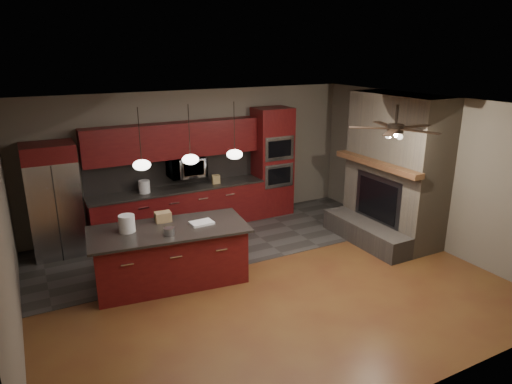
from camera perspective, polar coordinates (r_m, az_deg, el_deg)
ground at (r=7.53m, az=0.89°, el=-10.93°), size 7.00×7.00×0.00m
ceiling at (r=6.67m, az=1.01°, el=10.73°), size 7.00×6.00×0.02m
back_wall at (r=9.62m, az=-7.71°, el=4.21°), size 7.00×0.02×2.80m
right_wall at (r=9.13m, az=20.62°, el=2.51°), size 0.02×6.00×2.80m
left_wall at (r=6.21m, az=-28.82°, el=-5.41°), size 0.02×6.00×2.80m
slate_tile_patch at (r=8.99m, az=-4.65°, el=-6.03°), size 7.00×2.40×0.01m
fireplace_column at (r=9.09m, az=16.74°, el=2.16°), size 1.30×2.10×2.80m
back_cabinetry at (r=9.36m, az=-9.75°, el=0.54°), size 3.59×0.64×2.20m
oven_tower at (r=10.09m, az=2.05°, el=3.77°), size 0.80×0.63×2.38m
microwave at (r=9.32m, az=-8.73°, el=3.11°), size 0.73×0.41×0.50m
refrigerator at (r=8.81m, az=-23.91°, el=-0.97°), size 0.87×0.75×2.04m
kitchen_island at (r=7.41m, az=-10.65°, el=-7.74°), size 2.55×1.39×0.92m
white_bucket at (r=7.20m, az=-15.84°, el=-3.81°), size 0.31×0.31×0.26m
paint_can at (r=6.97m, az=-10.82°, el=-4.84°), size 0.19×0.19×0.11m
paint_tray at (r=7.32m, az=-6.82°, el=-3.84°), size 0.37×0.27×0.04m
cardboard_box at (r=7.50m, az=-11.55°, el=-3.05°), size 0.26×0.19×0.16m
counter_bucket at (r=9.11m, az=-13.79°, el=0.65°), size 0.24×0.24×0.25m
counter_box at (r=9.52m, az=-5.04°, el=1.60°), size 0.18×0.15×0.18m
pendant_left at (r=6.88m, az=-14.08°, el=3.33°), size 0.26×0.26×0.92m
pendant_center at (r=7.08m, az=-8.20°, el=4.09°), size 0.26×0.26×0.92m
pendant_right at (r=7.36m, az=-2.69°, el=4.76°), size 0.26×0.26×0.92m
ceiling_fan at (r=7.16m, az=17.05°, el=7.67°), size 1.27×1.33×0.41m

